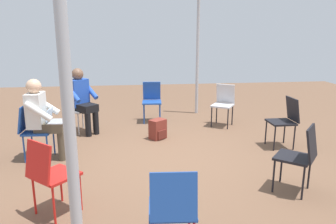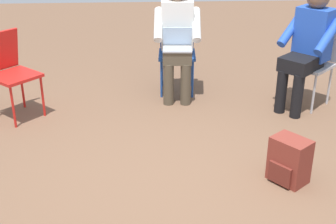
# 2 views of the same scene
# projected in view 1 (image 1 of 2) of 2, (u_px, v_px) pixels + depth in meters

# --- Properties ---
(ground_plane) EXTENTS (14.00, 14.00, 0.00)m
(ground_plane) POSITION_uv_depth(u_px,v_px,m) (166.00, 157.00, 5.13)
(ground_plane) COLOR brown
(chair_south) EXTENTS (0.43, 0.46, 0.85)m
(chair_south) POSITION_uv_depth(u_px,v_px,m) (152.00, 99.00, 7.04)
(chair_south) COLOR #1E4799
(chair_south) RESTS_ON ground
(chair_northwest) EXTENTS (0.59, 0.58, 0.85)m
(chair_northwest) POSITION_uv_depth(u_px,v_px,m) (300.00, 154.00, 3.91)
(chair_northwest) COLOR black
(chair_northwest) RESTS_ON ground
(chair_northeast) EXTENTS (0.58, 0.59, 0.85)m
(chair_northeast) POSITION_uv_depth(u_px,v_px,m) (49.00, 172.00, 3.40)
(chair_northeast) COLOR red
(chair_northeast) RESTS_ON ground
(chair_southwest) EXTENTS (0.56, 0.58, 0.85)m
(chair_southwest) POSITION_uv_depth(u_px,v_px,m) (224.00, 102.00, 6.72)
(chair_southwest) COLOR #B7B7BC
(chair_southwest) RESTS_ON ground
(chair_southeast) EXTENTS (0.58, 0.59, 0.85)m
(chair_southeast) POSITION_uv_depth(u_px,v_px,m) (77.00, 106.00, 6.34)
(chair_southeast) COLOR #B7B7BC
(chair_southeast) RESTS_ON ground
(chair_west) EXTENTS (0.44, 0.40, 0.85)m
(chair_west) POSITION_uv_depth(u_px,v_px,m) (285.00, 119.00, 5.46)
(chair_west) COLOR black
(chair_west) RESTS_ON ground
(chair_east) EXTENTS (0.46, 0.42, 0.85)m
(chair_east) POSITION_uv_depth(u_px,v_px,m) (33.00, 128.00, 4.95)
(chair_east) COLOR #1E4799
(chair_east) RESTS_ON ground
(chair_north) EXTENTS (0.43, 0.46, 0.85)m
(chair_north) POSITION_uv_depth(u_px,v_px,m) (173.00, 207.00, 2.74)
(chair_north) COLOR #1E4799
(chair_north) RESTS_ON ground
(person_with_laptop) EXTENTS (0.54, 0.51, 1.24)m
(person_with_laptop) POSITION_uv_depth(u_px,v_px,m) (43.00, 115.00, 4.91)
(person_with_laptop) COLOR #4C4233
(person_with_laptop) RESTS_ON ground
(person_in_blue) EXTENTS (0.63, 0.63, 1.24)m
(person_in_blue) POSITION_uv_depth(u_px,v_px,m) (82.00, 97.00, 6.19)
(person_in_blue) COLOR black
(person_in_blue) RESTS_ON ground
(backpack_near_laptop_user) EXTENTS (0.34, 0.33, 0.36)m
(backpack_near_laptop_user) POSITION_uv_depth(u_px,v_px,m) (158.00, 130.00, 5.96)
(backpack_near_laptop_user) COLOR maroon
(backpack_near_laptop_user) RESTS_ON ground
(tent_pole_near) EXTENTS (0.07, 0.07, 2.75)m
(tent_pole_near) POSITION_uv_depth(u_px,v_px,m) (70.00, 131.00, 1.86)
(tent_pole_near) COLOR #B2B2B7
(tent_pole_near) RESTS_ON ground
(tent_pole_far) EXTENTS (0.07, 0.07, 2.64)m
(tent_pole_far) POSITION_uv_depth(u_px,v_px,m) (197.00, 57.00, 7.52)
(tent_pole_far) COLOR #B2B2B7
(tent_pole_far) RESTS_ON ground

